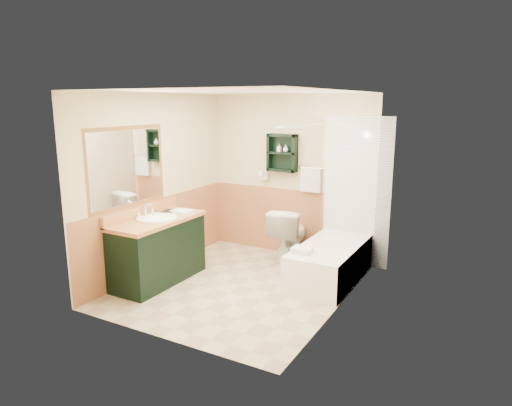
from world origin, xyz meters
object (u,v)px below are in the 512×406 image
object	(u,v)px
soap_bottle_a	(279,150)
vanity_book	(163,204)
toilet	(289,235)
soap_bottle_b	(286,149)
wall_shelf	(282,153)
hair_dryer	(265,175)
vanity	(158,250)
bathtub	(330,262)

from	to	relation	value
soap_bottle_a	vanity_book	bearing A→B (deg)	-124.93
toilet	soap_bottle_b	xyz separation A→B (m)	(-0.20, 0.28, 1.21)
wall_shelf	vanity_book	bearing A→B (deg)	-126.00
hair_dryer	toilet	bearing A→B (deg)	-28.71
soap_bottle_a	soap_bottle_b	size ratio (longest dim) A/B	1.10
hair_dryer	soap_bottle_b	bearing A→B (deg)	-4.76
vanity	toilet	world-z (taller)	vanity
hair_dryer	vanity	bearing A→B (deg)	-108.31
vanity	bathtub	xyz separation A→B (m)	(1.92, 1.13, -0.18)
bathtub	soap_bottle_a	distance (m)	1.84
hair_dryer	soap_bottle_b	world-z (taller)	soap_bottle_b
soap_bottle_a	soap_bottle_b	bearing A→B (deg)	0.00
wall_shelf	hair_dryer	distance (m)	0.46
bathtub	soap_bottle_a	bearing A→B (deg)	149.03
bathtub	soap_bottle_a	world-z (taller)	soap_bottle_a
vanity	soap_bottle_b	bearing A→B (deg)	61.63
vanity	wall_shelf	bearing A→B (deg)	63.22
vanity	bathtub	bearing A→B (deg)	30.41
bathtub	toilet	world-z (taller)	toilet
toilet	soap_bottle_a	xyz separation A→B (m)	(-0.30, 0.28, 1.19)
vanity	vanity_book	distance (m)	0.64
wall_shelf	vanity_book	distance (m)	1.90
toilet	vanity_book	size ratio (longest dim) A/B	3.74
bathtub	vanity_book	bearing A→B (deg)	-158.72
toilet	vanity_book	xyz separation A→B (m)	(-1.32, -1.18, 0.55)
vanity_book	vanity	bearing A→B (deg)	-77.04
toilet	wall_shelf	bearing A→B (deg)	-55.91
vanity	toilet	distance (m)	1.89
soap_bottle_b	toilet	bearing A→B (deg)	-54.19
hair_dryer	soap_bottle_a	bearing A→B (deg)	-6.70
soap_bottle_b	hair_dryer	bearing A→B (deg)	175.24
wall_shelf	soap_bottle_b	world-z (taller)	wall_shelf
toilet	vanity	bearing A→B (deg)	43.65
toilet	soap_bottle_b	distance (m)	1.26
vanity	soap_bottle_a	world-z (taller)	soap_bottle_a
vanity	soap_bottle_b	world-z (taller)	soap_bottle_b
vanity	soap_bottle_b	distance (m)	2.33
soap_bottle_b	bathtub	bearing A→B (deg)	-33.64
wall_shelf	vanity_book	xyz separation A→B (m)	(-1.06, -1.46, -0.60)
bathtub	soap_bottle_b	xyz separation A→B (m)	(-0.96, 0.64, 1.37)
vanity	soap_bottle_a	bearing A→B (deg)	64.32
hair_dryer	soap_bottle_b	xyz separation A→B (m)	(0.36, -0.03, 0.41)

